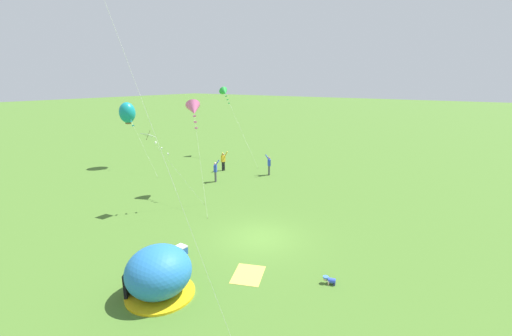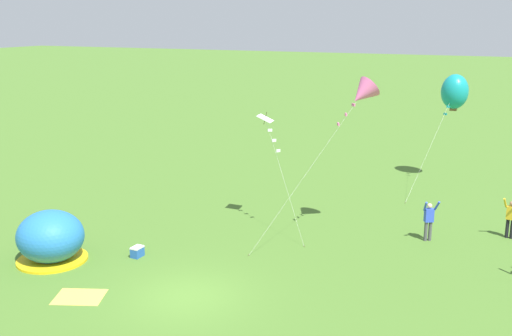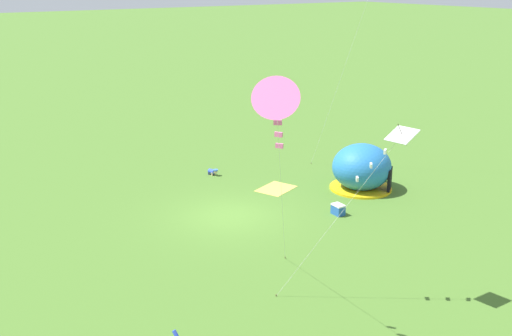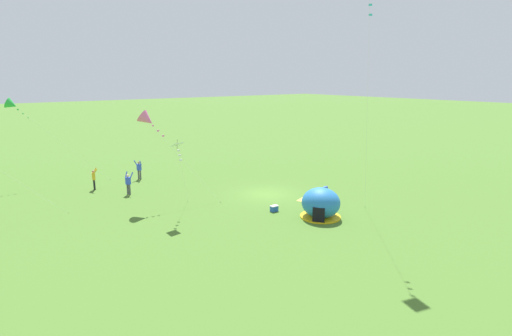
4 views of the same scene
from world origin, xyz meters
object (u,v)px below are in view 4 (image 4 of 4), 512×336
Objects in this scene: toddler_crawling at (325,188)px; person_arms_raised at (139,169)px; popup_tent at (321,203)px; cooler_box at (274,208)px; kite_white at (178,148)px; person_near_tent at (94,178)px; kite_green at (12,105)px; person_flying_kite at (128,183)px; kite_pink at (147,119)px.

person_arms_raised is at bearing 40.65° from toddler_crawling.
popup_tent is 1.49× the size of person_arms_raised.
cooler_box is at bearing -164.34° from person_arms_raised.
toddler_crawling is (1.70, -7.22, -0.04)m from cooler_box.
cooler_box is 0.10× the size of kite_white.
popup_tent is at bearing -161.59° from person_arms_raised.
person_near_tent is 0.24× the size of kite_green.
person_arms_raised reaches higher than toddler_crawling.
kite_white is at bearing -171.59° from person_flying_kite.
cooler_box is 12.65m from person_flying_kite.
kite_green is at bearing 61.43° from person_arms_raised.
toddler_crawling is 0.07× the size of kite_green.
kite_green is (9.40, 6.53, 6.17)m from person_flying_kite.
person_arms_raised is 0.26× the size of kite_pink.
kite_pink is at bearing 66.31° from toddler_crawling.
kite_white reaches higher than person_near_tent.
person_near_tent is 0.26× the size of kite_pink.
person_flying_kite is 8.27m from kite_white.
person_flying_kite is at bearing 148.99° from person_arms_raised.
person_near_tent is at bearing 29.30° from person_flying_kite.
kite_pink reaches higher than cooler_box.
popup_tent is 0.52× the size of kite_white.
person_near_tent and person_arms_raised have the same top height.
person_flying_kite is (13.52, 8.61, 0.00)m from popup_tent.
kite_pink is (-12.44, -7.23, -0.74)m from kite_green.
kite_pink is at bearing 5.00° from kite_white.
person_flying_kite is 3.74m from person_near_tent.
kite_pink is at bearing 39.11° from cooler_box.
popup_tent is at bearing 130.20° from toddler_crawling.
kite_green reaches higher than kite_pink.
kite_pink reaches higher than person_flying_kite.
popup_tent is at bearing -146.55° from kite_green.
cooler_box is at bearing -147.94° from person_near_tent.
person_flying_kite is 0.24× the size of kite_green.
person_arms_raised is (17.92, 5.97, 0.00)m from popup_tent.
toddler_crawling is 13.90m from kite_white.
kite_white is (-4.22, -0.37, -1.63)m from kite_pink.
toddler_crawling is (4.61, -5.46, -0.82)m from popup_tent.
kite_green is at bearing 24.52° from kite_white.
popup_tent is at bearing -147.49° from person_flying_kite.
popup_tent reaches higher than person_flying_kite.
popup_tent is 19.77m from person_near_tent.
person_flying_kite and person_arms_raised have the same top height.
kite_pink is (10.48, 7.91, 5.44)m from popup_tent.
kite_white reaches higher than person_flying_kite.
person_arms_raised is 0.24× the size of kite_green.
popup_tent reaches higher than person_near_tent.
popup_tent is 16.03m from person_flying_kite.
cooler_box is at bearing -140.89° from kite_pink.
person_flying_kite reaches higher than cooler_box.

